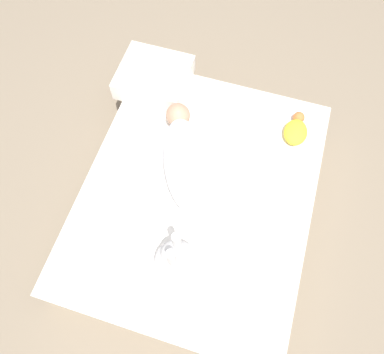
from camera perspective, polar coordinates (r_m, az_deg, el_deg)
ground_plane at (r=1.83m, az=0.83°, el=-4.61°), size 12.00×12.00×0.00m
bed_mattress at (r=1.74m, az=0.87°, el=-3.44°), size 1.24×0.99×0.20m
swaddled_baby at (r=1.62m, az=-1.06°, el=2.66°), size 0.54×0.37×0.17m
pillow at (r=1.93m, az=-5.80°, el=14.89°), size 0.30×0.34×0.10m
bunny_plush at (r=1.44m, az=-2.44°, el=-12.69°), size 0.17×0.17×0.34m
turtle_plush at (r=1.83m, az=15.57°, el=6.93°), size 0.19×0.11×0.06m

